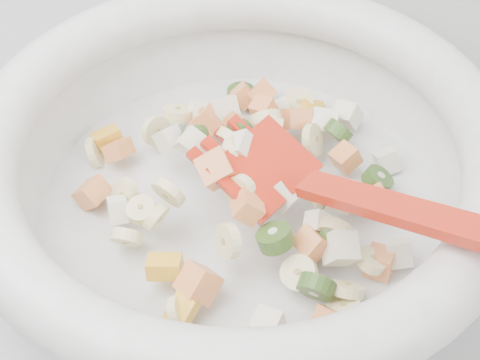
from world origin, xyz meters
The scene contains 1 object.
mixing_bowl centered at (-0.14, 1.44, 0.96)m, with size 0.48×0.41×0.16m.
Camera 1 is at (0.09, 1.14, 1.36)m, focal length 55.00 mm.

